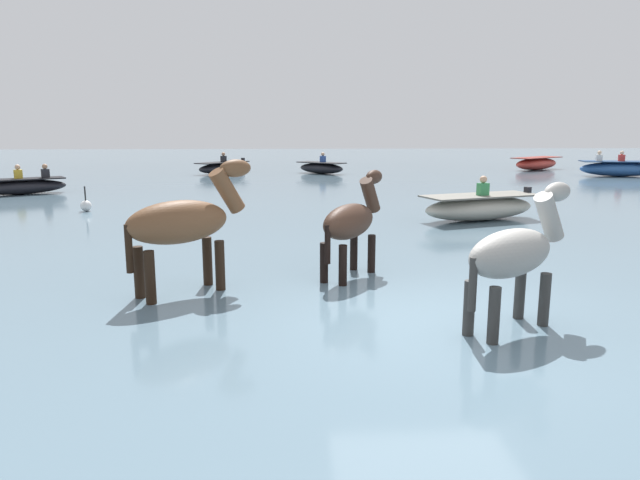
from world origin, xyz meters
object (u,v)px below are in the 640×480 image
object	(u,v)px
boat_mid_outer	(321,168)
horse_flank_bay	(184,225)
boat_mid_channel	(223,168)
horse_trailing_dark_bay	(351,224)
boat_near_port	(536,163)
boat_near_starboard	(620,169)
boat_far_offshore	(20,186)
horse_lead_grey	(515,256)
boat_distant_east	(480,207)
channel_buoy	(86,206)

from	to	relation	value
boat_mid_outer	horse_flank_bay	bearing A→B (deg)	-98.37
boat_mid_outer	boat_mid_channel	distance (m)	4.91
horse_trailing_dark_bay	boat_mid_channel	size ratio (longest dim) A/B	0.64
horse_trailing_dark_bay	boat_near_port	world-z (taller)	horse_trailing_dark_bay
horse_flank_bay	boat_mid_outer	bearing A→B (deg)	81.63
boat_near_starboard	boat_near_port	xyz separation A→B (m)	(-2.13, 4.35, -0.03)
horse_trailing_dark_bay	boat_near_port	size ratio (longest dim) A/B	0.55
boat_mid_outer	boat_far_offshore	distance (m)	13.77
horse_lead_grey	boat_distant_east	size ratio (longest dim) A/B	0.60
horse_lead_grey	channel_buoy	size ratio (longest dim) A/B	2.84
boat_mid_outer	channel_buoy	world-z (taller)	boat_mid_outer
channel_buoy	boat_mid_outer	bearing A→B (deg)	60.36
horse_lead_grey	boat_mid_channel	distance (m)	23.67
boat_distant_east	boat_mid_outer	bearing A→B (deg)	101.91
boat_distant_east	boat_near_port	world-z (taller)	boat_distant_east
horse_trailing_dark_bay	boat_far_offshore	distance (m)	15.55
horse_trailing_dark_bay	boat_mid_outer	distance (m)	20.15
horse_flank_bay	boat_near_port	world-z (taller)	horse_flank_bay
boat_near_port	channel_buoy	distance (m)	24.03
horse_trailing_dark_bay	boat_far_offshore	world-z (taller)	horse_trailing_dark_bay
horse_trailing_dark_bay	channel_buoy	bearing A→B (deg)	131.39
horse_flank_bay	boat_mid_channel	xyz separation A→B (m)	(-1.82, 21.23, -0.67)
boat_distant_east	boat_mid_channel	size ratio (longest dim) A/B	1.09
boat_distant_east	boat_mid_channel	world-z (taller)	boat_distant_east
horse_flank_bay	channel_buoy	world-z (taller)	horse_flank_bay
boat_distant_east	boat_near_port	distance (m)	18.89
boat_mid_outer	boat_far_offshore	bearing A→B (deg)	-142.27
boat_distant_east	channel_buoy	world-z (taller)	boat_distant_east
horse_trailing_dark_bay	horse_flank_bay	size ratio (longest dim) A/B	0.90
horse_lead_grey	boat_distant_east	world-z (taller)	horse_lead_grey
horse_flank_bay	boat_mid_outer	size ratio (longest dim) A/B	0.83
boat_distant_east	boat_near_port	xyz separation A→B (m)	(8.68, 16.78, 0.01)
horse_flank_bay	boat_distant_east	distance (m)	8.73
horse_flank_bay	boat_mid_channel	size ratio (longest dim) A/B	0.71
boat_near_starboard	boat_mid_outer	world-z (taller)	boat_near_starboard
horse_lead_grey	channel_buoy	world-z (taller)	horse_lead_grey
boat_distant_east	boat_near_port	bearing A→B (deg)	62.66
boat_distant_east	boat_mid_outer	distance (m)	15.13
horse_flank_bay	horse_lead_grey	bearing A→B (deg)	-23.10
boat_distant_east	boat_far_offshore	bearing A→B (deg)	155.52
horse_flank_bay	channel_buoy	distance (m)	9.24
horse_lead_grey	boat_near_port	distance (m)	26.90
boat_distant_east	boat_near_starboard	size ratio (longest dim) A/B	0.87
boat_mid_channel	channel_buoy	bearing A→B (deg)	-100.13
horse_trailing_dark_bay	boat_mid_outer	size ratio (longest dim) A/B	0.74
boat_distant_east	boat_near_starboard	world-z (taller)	boat_near_starboard
boat_distant_east	boat_far_offshore	world-z (taller)	boat_distant_east
boat_near_port	boat_near_starboard	bearing A→B (deg)	-63.93
boat_mid_channel	boat_far_offshore	world-z (taller)	boat_mid_channel
horse_lead_grey	boat_mid_outer	size ratio (longest dim) A/B	0.76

